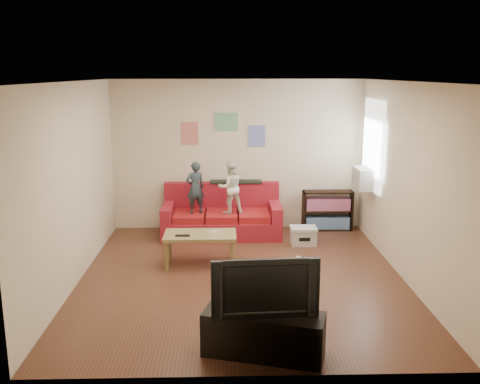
{
  "coord_description": "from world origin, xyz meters",
  "views": [
    {
      "loc": [
        -0.22,
        -7.06,
        2.82
      ],
      "look_at": [
        0.0,
        0.8,
        1.05
      ],
      "focal_mm": 40.0,
      "sensor_mm": 36.0,
      "label": 1
    }
  ],
  "objects_px": {
    "coffee_table": "(200,238)",
    "bookshelf": "(327,212)",
    "child_a": "(195,188)",
    "child_b": "(230,187)",
    "television": "(264,285)",
    "file_box": "(303,236)",
    "sofa": "(222,217)",
    "tv_stand": "(264,334)"
  },
  "relations": [
    {
      "from": "coffee_table",
      "to": "television",
      "type": "xyz_separation_m",
      "value": [
        0.76,
        -2.65,
        0.35
      ]
    },
    {
      "from": "sofa",
      "to": "tv_stand",
      "type": "distance_m",
      "value": 4.21
    },
    {
      "from": "sofa",
      "to": "tv_stand",
      "type": "relative_size",
      "value": 1.69
    },
    {
      "from": "child_b",
      "to": "file_box",
      "type": "height_order",
      "value": "child_b"
    },
    {
      "from": "child_b",
      "to": "coffee_table",
      "type": "xyz_separation_m",
      "value": [
        -0.46,
        -1.36,
        -0.47
      ]
    },
    {
      "from": "sofa",
      "to": "bookshelf",
      "type": "relative_size",
      "value": 2.29
    },
    {
      "from": "child_a",
      "to": "child_b",
      "type": "height_order",
      "value": "child_b"
    },
    {
      "from": "child_a",
      "to": "coffee_table",
      "type": "bearing_deg",
      "value": 72.87
    },
    {
      "from": "tv_stand",
      "to": "television",
      "type": "distance_m",
      "value": 0.53
    },
    {
      "from": "file_box",
      "to": "sofa",
      "type": "bearing_deg",
      "value": 155.26
    },
    {
      "from": "sofa",
      "to": "bookshelf",
      "type": "height_order",
      "value": "sofa"
    },
    {
      "from": "child_b",
      "to": "bookshelf",
      "type": "xyz_separation_m",
      "value": [
        1.77,
        0.4,
        -0.56
      ]
    },
    {
      "from": "child_b",
      "to": "file_box",
      "type": "xyz_separation_m",
      "value": [
        1.21,
        -0.46,
        -0.73
      ]
    },
    {
      "from": "child_b",
      "to": "tv_stand",
      "type": "distance_m",
      "value": 4.08
    },
    {
      "from": "child_a",
      "to": "child_b",
      "type": "xyz_separation_m",
      "value": [
        0.6,
        0.0,
        0.0
      ]
    },
    {
      "from": "child_b",
      "to": "television",
      "type": "xyz_separation_m",
      "value": [
        0.29,
        -4.01,
        -0.12
      ]
    },
    {
      "from": "file_box",
      "to": "tv_stand",
      "type": "bearing_deg",
      "value": -104.49
    },
    {
      "from": "child_a",
      "to": "file_box",
      "type": "distance_m",
      "value": 2.01
    },
    {
      "from": "sofa",
      "to": "file_box",
      "type": "xyz_separation_m",
      "value": [
        1.36,
        -0.63,
        -0.15
      ]
    },
    {
      "from": "television",
      "to": "file_box",
      "type": "bearing_deg",
      "value": 71.8
    },
    {
      "from": "child_a",
      "to": "tv_stand",
      "type": "bearing_deg",
      "value": 79.62
    },
    {
      "from": "bookshelf",
      "to": "file_box",
      "type": "relative_size",
      "value": 2.08
    },
    {
      "from": "coffee_table",
      "to": "television",
      "type": "relative_size",
      "value": 1.0
    },
    {
      "from": "sofa",
      "to": "child_b",
      "type": "bearing_deg",
      "value": -49.06
    },
    {
      "from": "child_b",
      "to": "bookshelf",
      "type": "bearing_deg",
      "value": 175.07
    },
    {
      "from": "bookshelf",
      "to": "child_b",
      "type": "bearing_deg",
      "value": -167.28
    },
    {
      "from": "child_b",
      "to": "coffee_table",
      "type": "relative_size",
      "value": 0.85
    },
    {
      "from": "child_a",
      "to": "television",
      "type": "bearing_deg",
      "value": 79.62
    },
    {
      "from": "child_b",
      "to": "child_a",
      "type": "bearing_deg",
      "value": -17.65
    },
    {
      "from": "file_box",
      "to": "tv_stand",
      "type": "height_order",
      "value": "tv_stand"
    },
    {
      "from": "child_a",
      "to": "television",
      "type": "xyz_separation_m",
      "value": [
        0.89,
        -4.01,
        -0.12
      ]
    },
    {
      "from": "sofa",
      "to": "television",
      "type": "relative_size",
      "value": 1.94
    },
    {
      "from": "coffee_table",
      "to": "bookshelf",
      "type": "relative_size",
      "value": 1.18
    },
    {
      "from": "child_a",
      "to": "child_b",
      "type": "distance_m",
      "value": 0.6
    },
    {
      "from": "child_a",
      "to": "television",
      "type": "distance_m",
      "value": 4.11
    },
    {
      "from": "file_box",
      "to": "television",
      "type": "bearing_deg",
      "value": -104.49
    },
    {
      "from": "sofa",
      "to": "child_a",
      "type": "height_order",
      "value": "child_a"
    },
    {
      "from": "child_a",
      "to": "file_box",
      "type": "relative_size",
      "value": 2.07
    },
    {
      "from": "bookshelf",
      "to": "tv_stand",
      "type": "xyz_separation_m",
      "value": [
        -1.48,
        -4.41,
        -0.09
      ]
    },
    {
      "from": "coffee_table",
      "to": "bookshelf",
      "type": "height_order",
      "value": "bookshelf"
    },
    {
      "from": "sofa",
      "to": "coffee_table",
      "type": "bearing_deg",
      "value": -101.56
    },
    {
      "from": "child_a",
      "to": "tv_stand",
      "type": "height_order",
      "value": "child_a"
    }
  ]
}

